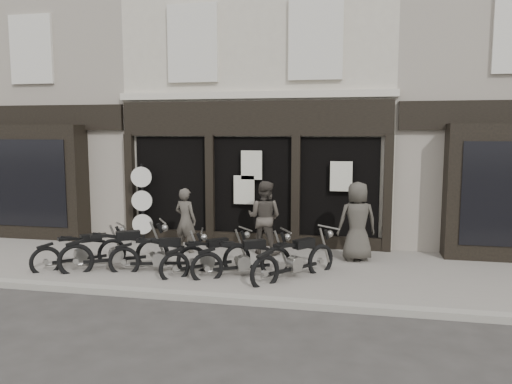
% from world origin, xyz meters
% --- Properties ---
extents(ground_plane, '(90.00, 90.00, 0.00)m').
position_xyz_m(ground_plane, '(0.00, 0.00, 0.00)').
color(ground_plane, '#2D2B28').
rests_on(ground_plane, ground).
extents(pavement, '(30.00, 4.20, 0.12)m').
position_xyz_m(pavement, '(0.00, 0.90, 0.06)').
color(pavement, slate).
rests_on(pavement, ground_plane).
extents(kerb, '(30.00, 0.25, 0.13)m').
position_xyz_m(kerb, '(0.00, -1.25, 0.07)').
color(kerb, gray).
rests_on(kerb, ground_plane).
extents(central_building, '(7.30, 6.22, 8.34)m').
position_xyz_m(central_building, '(0.00, 5.95, 4.08)').
color(central_building, '#BEB6A3').
rests_on(central_building, ground).
extents(neighbour_left, '(5.60, 6.73, 8.34)m').
position_xyz_m(neighbour_left, '(-6.35, 5.90, 4.04)').
color(neighbour_left, gray).
rests_on(neighbour_left, ground).
extents(neighbour_right, '(5.60, 6.73, 8.34)m').
position_xyz_m(neighbour_right, '(6.35, 5.90, 4.04)').
color(neighbour_right, gray).
rests_on(neighbour_right, ground).
extents(motorcycle_0, '(1.67, 1.64, 1.01)m').
position_xyz_m(motorcycle_0, '(-3.30, 0.04, 0.40)').
color(motorcycle_0, black).
rests_on(motorcycle_0, ground).
extents(motorcycle_1, '(2.11, 1.55, 1.14)m').
position_xyz_m(motorcycle_1, '(-2.43, 0.02, 0.45)').
color(motorcycle_1, black).
rests_on(motorcycle_1, ground).
extents(motorcycle_2, '(2.09, 0.85, 1.02)m').
position_xyz_m(motorcycle_2, '(-1.43, 0.02, 0.41)').
color(motorcycle_2, black).
rests_on(motorcycle_2, ground).
extents(motorcycle_3, '(1.73, 1.58, 1.01)m').
position_xyz_m(motorcycle_3, '(-0.37, 0.12, 0.40)').
color(motorcycle_3, black).
rests_on(motorcycle_3, ground).
extents(motorcycle_4, '(1.99, 1.33, 1.05)m').
position_xyz_m(motorcycle_4, '(0.41, 0.07, 0.42)').
color(motorcycle_4, black).
rests_on(motorcycle_4, ground).
extents(motorcycle_5, '(1.67, 1.88, 1.08)m').
position_xyz_m(motorcycle_5, '(1.49, 0.16, 0.43)').
color(motorcycle_5, black).
rests_on(motorcycle_5, ground).
extents(man_left, '(0.67, 0.53, 1.61)m').
position_xyz_m(man_left, '(-1.46, 1.79, 0.93)').
color(man_left, '#433E37').
rests_on(man_left, pavement).
extents(man_centre, '(0.99, 0.84, 1.80)m').
position_xyz_m(man_centre, '(0.48, 2.06, 1.02)').
color(man_centre, '#413B35').
rests_on(man_centre, pavement).
extents(man_right, '(1.03, 0.82, 1.85)m').
position_xyz_m(man_right, '(2.72, 1.83, 1.05)').
color(man_right, '#3B3731').
rests_on(man_right, pavement).
extents(advert_sign_post, '(0.54, 0.35, 2.26)m').
position_xyz_m(advert_sign_post, '(-2.94, 2.52, 1.10)').
color(advert_sign_post, black).
rests_on(advert_sign_post, ground).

